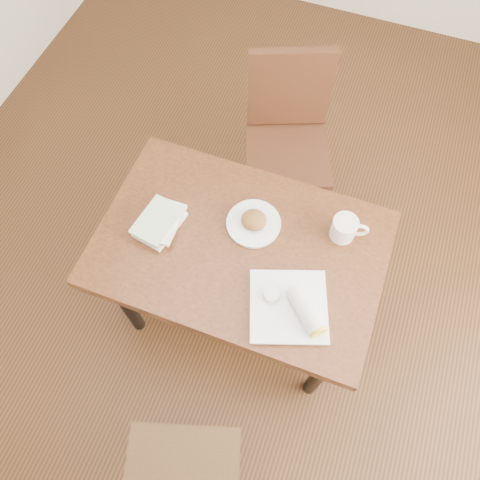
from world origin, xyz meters
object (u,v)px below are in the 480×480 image
(plate_scone, at_px, (254,222))
(plate_burrito, at_px, (294,307))
(table, at_px, (240,256))
(coffee_mug, at_px, (345,228))
(chair_far, at_px, (288,132))
(book_stack, at_px, (160,222))

(plate_scone, xyz_separation_m, plate_burrito, (0.25, -0.28, 0.01))
(plate_scone, bearing_deg, plate_burrito, -48.19)
(table, bearing_deg, plate_burrito, -33.16)
(coffee_mug, xyz_separation_m, plate_burrito, (-0.09, -0.37, -0.02))
(chair_far, bearing_deg, plate_scone, -85.73)
(book_stack, bearing_deg, plate_burrito, -14.35)
(chair_far, bearing_deg, table, -87.69)
(plate_scone, distance_m, book_stack, 0.37)
(table, relative_size, plate_burrito, 3.15)
(plate_scone, relative_size, plate_burrito, 0.61)
(coffee_mug, bearing_deg, plate_burrito, -103.86)
(plate_burrito, relative_size, book_stack, 1.62)
(plate_scone, bearing_deg, book_stack, -159.33)
(table, distance_m, book_stack, 0.35)
(plate_burrito, bearing_deg, table, 146.84)
(chair_far, distance_m, plate_burrito, 1.03)
(chair_far, distance_m, coffee_mug, 0.75)
(table, bearing_deg, book_stack, -175.70)
(chair_far, height_order, coffee_mug, chair_far)
(plate_scone, bearing_deg, coffee_mug, 13.41)
(coffee_mug, height_order, plate_burrito, coffee_mug)
(chair_far, bearing_deg, plate_burrito, -72.29)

